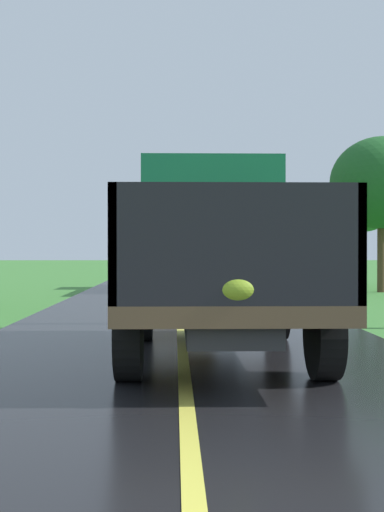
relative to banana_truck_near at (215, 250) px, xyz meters
The scene contains 4 objects.
banana_truck_near is the anchor object (origin of this frame).
banana_truck_far 15.80m from the banana_truck_near, 91.64° to the left, with size 2.38×5.81×2.80m.
roadside_tree_near_left 19.79m from the banana_truck_near, 68.72° to the left, with size 2.86×2.86×4.80m.
roadside_tree_far_left 15.85m from the banana_truck_near, 64.80° to the left, with size 3.59×3.59×5.46m.
Camera 1 is at (-0.11, -0.65, 1.48)m, focal length 48.56 mm.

